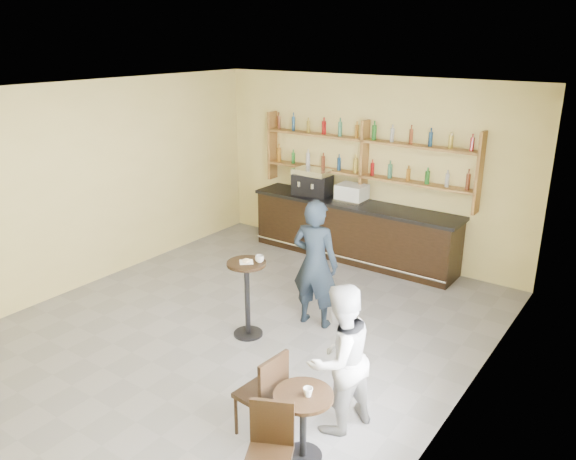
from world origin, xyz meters
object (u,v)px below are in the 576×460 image
Objects in this scene: espresso_machine at (312,182)px; pastry_case at (352,193)px; bar_counter at (353,231)px; chair_west at (260,393)px; man_main at (315,264)px; pedestal_table at (247,299)px; patron_second at (339,358)px; chair_south at (268,458)px; cafe_table at (303,426)px.

espresso_machine is 0.83m from pastry_case.
bar_counter is 4.96m from chair_west.
pastry_case is 0.29× the size of man_main.
patron_second is (1.93, -0.91, 0.26)m from pedestal_table.
man_main is 2.43m from chair_west.
bar_counter is 3.25m from pedestal_table.
bar_counter is 2.15× the size of man_main.
espresso_machine is at bearing 93.40° from chair_south.
pastry_case is 4.71m from patron_second.
man_main is at bearing -64.28° from espresso_machine.
chair_south is 0.57× the size of patron_second.
espresso_machine is (-0.88, 0.00, 0.76)m from bar_counter.
pastry_case is 0.58× the size of chair_south.
chair_west is 0.60× the size of patron_second.
man_main reaches higher than pastry_case.
pastry_case is 3.32m from pedestal_table.
bar_counter reaches higher than cafe_table.
pastry_case reaches higher than pedestal_table.
pedestal_table reaches higher than bar_counter.
espresso_machine reaches higher than chair_west.
patron_second is (0.57, 0.55, 0.32)m from chair_west.
espresso_machine is 1.29× the size of pastry_case.
patron_second reaches higher than cafe_table.
bar_counter is 5.21m from cafe_table.
cafe_table is at bearing -38.33° from pedestal_table.
patron_second is (-0.03, 1.20, 0.34)m from chair_south.
espresso_machine is 2.97m from man_main.
espresso_machine is at bearing 108.70° from pedestal_table.
man_main is 2.52× the size of cafe_table.
bar_counter reaches higher than chair_south.
chair_west is (1.63, -4.70, -0.73)m from pastry_case.
pedestal_table is at bearing 47.29° from man_main.
bar_counter is 4.68m from patron_second.
pedestal_table is 1.48× the size of cafe_table.
pedestal_table is 0.67× the size of patron_second.
bar_counter is at bearing 114.07° from cafe_table.
man_main is at bearing 120.59° from cafe_table.
patron_second reaches higher than pastry_case.
pedestal_table is 2.88m from chair_south.
bar_counter is 1.17m from espresso_machine.
cafe_table is 0.56m from chair_west.
chair_south is at bearing 47.42° from chair_west.
patron_second reaches higher than chair_west.
pastry_case is 5.03m from chair_west.
chair_west is 1.05× the size of chair_south.
patron_second is at bearing -62.66° from bar_counter.
pedestal_table is (1.10, -3.24, -0.76)m from espresso_machine.
pedestal_table is (0.27, -3.24, -0.68)m from pastry_case.
chair_west is at bearing 174.81° from cafe_table.
man_main reaches higher than chair_south.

